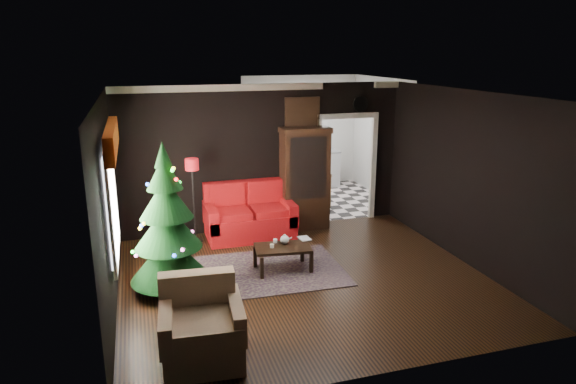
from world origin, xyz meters
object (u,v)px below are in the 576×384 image
object	(u,v)px
wall_clock	(360,104)
coffee_table	(283,258)
loveseat	(250,211)
christmas_tree	(167,223)
curio_cabinet	(305,181)
kitchen_table	(312,188)
teapot	(285,239)
floor_lamp	(194,201)
armchair	(202,323)

from	to	relation	value
wall_clock	coffee_table	bearing A→B (deg)	-136.95
loveseat	christmas_tree	size ratio (longest dim) A/B	0.78
curio_cabinet	coffee_table	bearing A→B (deg)	-117.88
curio_cabinet	kitchen_table	distance (m)	1.67
curio_cabinet	teapot	xyz separation A→B (m)	(-0.92, -1.76, -0.47)
floor_lamp	teapot	distance (m)	1.92
loveseat	christmas_tree	distance (m)	2.52
coffee_table	kitchen_table	world-z (taller)	kitchen_table
armchair	teapot	xyz separation A→B (m)	(1.60, 2.18, 0.02)
floor_lamp	christmas_tree	distance (m)	1.84
teapot	kitchen_table	world-z (taller)	kitchen_table
loveseat	teapot	world-z (taller)	loveseat
armchair	coffee_table	size ratio (longest dim) A/B	1.08
curio_cabinet	floor_lamp	bearing A→B (deg)	-170.92
armchair	coffee_table	xyz separation A→B (m)	(1.54, 2.08, -0.25)
floor_lamp	kitchen_table	bearing A→B (deg)	32.13
christmas_tree	kitchen_table	bearing A→B (deg)	46.08
floor_lamp	wall_clock	xyz separation A→B (m)	(3.38, 0.53, 1.55)
kitchen_table	floor_lamp	bearing A→B (deg)	-147.87
kitchen_table	loveseat	bearing A→B (deg)	-137.49
teapot	wall_clock	distance (m)	3.44
floor_lamp	kitchen_table	world-z (taller)	floor_lamp
teapot	wall_clock	world-z (taller)	wall_clock
curio_cabinet	teapot	size ratio (longest dim) A/B	11.60
coffee_table	christmas_tree	bearing A→B (deg)	-172.53
floor_lamp	loveseat	bearing A→B (deg)	7.12
armchair	coffee_table	world-z (taller)	armchair
armchair	wall_clock	world-z (taller)	wall_clock
floor_lamp	teapot	bearing A→B (deg)	-48.19
loveseat	teapot	xyz separation A→B (m)	(0.23, -1.54, -0.02)
floor_lamp	coffee_table	xyz separation A→B (m)	(1.20, -1.51, -0.62)
armchair	christmas_tree	bearing A→B (deg)	100.97
curio_cabinet	coffee_table	world-z (taller)	curio_cabinet
floor_lamp	coffee_table	world-z (taller)	floor_lamp
loveseat	coffee_table	distance (m)	1.67
armchair	teapot	bearing A→B (deg)	58.07
teapot	floor_lamp	bearing A→B (deg)	131.81
curio_cabinet	floor_lamp	distance (m)	2.21
coffee_table	armchair	bearing A→B (deg)	-126.56
coffee_table	kitchen_table	size ratio (longest dim) A/B	1.16
loveseat	kitchen_table	bearing A→B (deg)	42.51
kitchen_table	coffee_table	bearing A→B (deg)	-116.41
kitchen_table	curio_cabinet	bearing A→B (deg)	-114.44
loveseat	floor_lamp	world-z (taller)	floor_lamp
wall_clock	teapot	bearing A→B (deg)	-137.60
wall_clock	kitchen_table	size ratio (longest dim) A/B	0.43
curio_cabinet	wall_clock	size ratio (longest dim) A/B	5.94
coffee_table	wall_clock	size ratio (longest dim) A/B	2.72
curio_cabinet	coffee_table	distance (m)	2.23
floor_lamp	coffee_table	bearing A→B (deg)	-51.58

